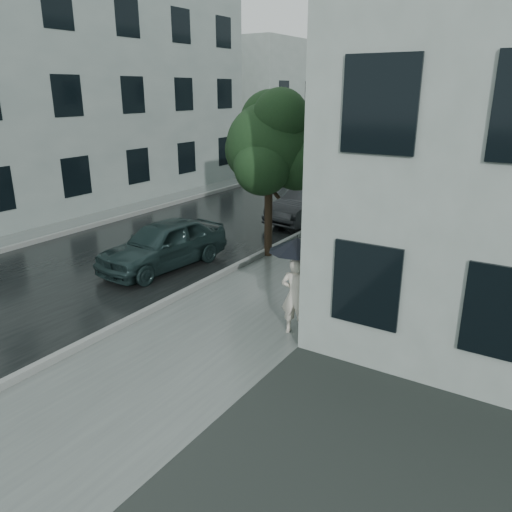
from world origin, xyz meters
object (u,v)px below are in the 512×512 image
Objects in this scene: car_far at (311,204)px; pedestrian at (296,296)px; lamp_post at (328,152)px; car_near at (163,244)px; street_tree at (271,145)px.

pedestrian is at bearing -57.68° from car_far.
pedestrian is 0.33× the size of lamp_post.
pedestrian is 9.37m from car_far.
car_near is at bearing -91.89° from car_far.
pedestrian reaches higher than car_far.
lamp_post is 2.93m from car_far.
lamp_post is at bearing -81.25° from pedestrian.
car_near is (-1.95, -2.59, -2.63)m from street_tree.
street_tree reaches higher than car_far.
lamp_post is at bearing -41.49° from car_far.
pedestrian is 0.34× the size of street_tree.
street_tree reaches higher than pedestrian.
car_far reaches higher than car_near.
street_tree is 1.23× the size of car_near.
street_tree is (-3.11, 4.22, 2.48)m from pedestrian.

